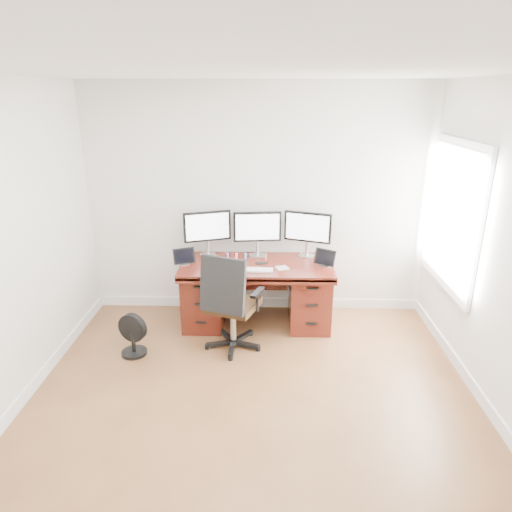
{
  "coord_description": "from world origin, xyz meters",
  "views": [
    {
      "loc": [
        0.12,
        -2.98,
        2.56
      ],
      "look_at": [
        0.0,
        1.5,
        0.95
      ],
      "focal_mm": 32.0,
      "sensor_mm": 36.0,
      "label": 1
    }
  ],
  "objects_px": {
    "office_chair": "(231,318)",
    "monitor_center": "(257,228)",
    "keyboard": "(260,270)",
    "desk": "(257,291)",
    "floor_fan": "(133,335)"
  },
  "relations": [
    {
      "from": "floor_fan",
      "to": "desk",
      "type": "bearing_deg",
      "value": 49.07
    },
    {
      "from": "office_chair",
      "to": "keyboard",
      "type": "relative_size",
      "value": 3.73
    },
    {
      "from": "office_chair",
      "to": "monitor_center",
      "type": "height_order",
      "value": "monitor_center"
    },
    {
      "from": "floor_fan",
      "to": "monitor_center",
      "type": "distance_m",
      "value": 1.81
    },
    {
      "from": "desk",
      "to": "floor_fan",
      "type": "xyz_separation_m",
      "value": [
        -1.25,
        -0.73,
        -0.18
      ]
    },
    {
      "from": "desk",
      "to": "monitor_center",
      "type": "bearing_deg",
      "value": 89.96
    },
    {
      "from": "keyboard",
      "to": "floor_fan",
      "type": "bearing_deg",
      "value": -156.32
    },
    {
      "from": "desk",
      "to": "office_chair",
      "type": "relative_size",
      "value": 1.59
    },
    {
      "from": "office_chair",
      "to": "monitor_center",
      "type": "xyz_separation_m",
      "value": [
        0.25,
        0.83,
        0.73
      ]
    },
    {
      "from": "monitor_center",
      "to": "keyboard",
      "type": "height_order",
      "value": "monitor_center"
    },
    {
      "from": "monitor_center",
      "to": "keyboard",
      "type": "bearing_deg",
      "value": -91.39
    },
    {
      "from": "monitor_center",
      "to": "keyboard",
      "type": "xyz_separation_m",
      "value": [
        0.04,
        -0.48,
        -0.33
      ]
    },
    {
      "from": "desk",
      "to": "keyboard",
      "type": "height_order",
      "value": "keyboard"
    },
    {
      "from": "office_chair",
      "to": "floor_fan",
      "type": "bearing_deg",
      "value": -151.43
    },
    {
      "from": "desk",
      "to": "monitor_center",
      "type": "xyz_separation_m",
      "value": [
        0.0,
        0.24,
        0.68
      ]
    }
  ]
}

